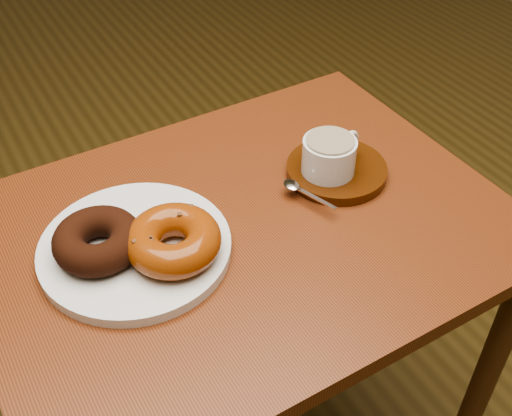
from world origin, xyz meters
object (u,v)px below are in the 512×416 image
saucer (336,170)px  coffee_cup (330,155)px  cafe_table (245,276)px  donut_plate (135,248)px

saucer → coffee_cup: bearing=-175.2°
cafe_table → saucer: size_ratio=4.87×
donut_plate → saucer: size_ratio=1.68×
cafe_table → coffee_cup: bearing=7.8°
donut_plate → coffee_cup: (0.31, 0.00, 0.04)m
cafe_table → donut_plate: size_ratio=2.90×
coffee_cup → cafe_table: bearing=174.6°
cafe_table → saucer: bearing=7.4°
cafe_table → saucer: saucer is taller
donut_plate → coffee_cup: 0.32m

